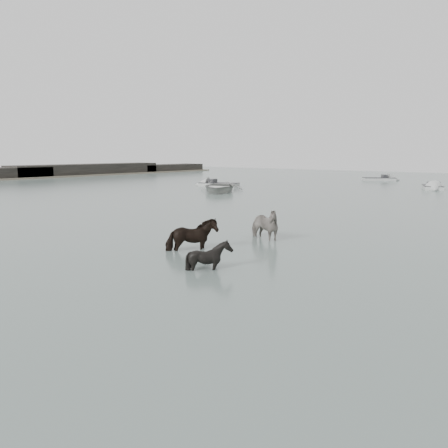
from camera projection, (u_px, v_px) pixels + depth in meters
The scene contains 9 objects.
ground at pixel (235, 257), 14.67m from camera, with size 140.00×140.00×0.00m, color slate.
pony_pinto at pixel (263, 221), 17.50m from camera, with size 0.84×1.84×1.56m, color black.
pony_dark at pixel (192, 230), 15.51m from camera, with size 1.53×1.31×1.55m, color black.
pony_black at pixel (209, 249), 13.04m from camera, with size 1.01×1.13×1.25m, color black.
rowboat_lead at pixel (219, 186), 38.70m from camera, with size 3.93×5.51×1.14m, color #B0B0AC.
skiff_outer at pixel (219, 183), 45.07m from camera, with size 5.56×1.60×0.75m, color #AEAEA9, non-canonical shape.
skiff_mid at pixel (433, 185), 41.47m from camera, with size 4.58×1.60×0.75m, color #ABADAA, non-canonical shape.
skiff_far at pixel (379, 178), 54.25m from camera, with size 5.23×1.60×0.75m, color #A8AAA7, non-canonical shape.
distant_shore at pixel (15, 173), 58.40m from camera, with size 6.00×70.00×1.90m.
Camera 1 is at (8.70, -11.34, 3.49)m, focal length 35.00 mm.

